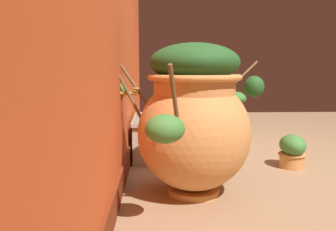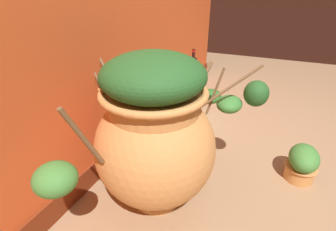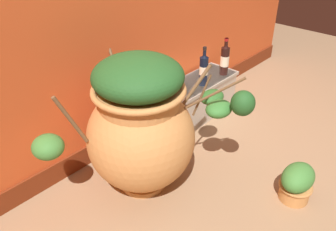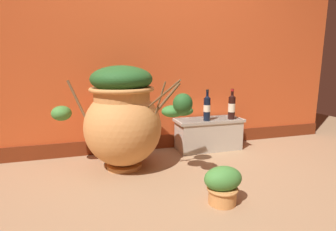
{
  "view_description": "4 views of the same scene",
  "coord_description": "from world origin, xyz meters",
  "px_view_note": "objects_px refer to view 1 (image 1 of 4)",
  "views": [
    {
      "loc": [
        -2.48,
        0.88,
        0.77
      ],
      "look_at": [
        0.05,
        0.79,
        0.42
      ],
      "focal_mm": 37.72,
      "sensor_mm": 36.0,
      "label": 1
    },
    {
      "loc": [
        -1.43,
        0.12,
        1.18
      ],
      "look_at": [
        0.07,
        0.79,
        0.32
      ],
      "focal_mm": 26.37,
      "sensor_mm": 36.0,
      "label": 2
    },
    {
      "loc": [
        -1.6,
        -0.66,
        1.63
      ],
      "look_at": [
        -0.02,
        0.78,
        0.31
      ],
      "focal_mm": 37.14,
      "sensor_mm": 36.0,
      "label": 3
    },
    {
      "loc": [
        -0.68,
        -1.62,
        0.91
      ],
      "look_at": [
        0.06,
        0.85,
        0.42
      ],
      "focal_mm": 28.14,
      "sensor_mm": 36.0,
      "label": 4
    }
  ],
  "objects_px": {
    "terracotta_urn": "(192,118)",
    "wine_bottle_middle": "(159,101)",
    "potted_shrub": "(292,150)",
    "wine_bottle_left": "(160,98)"
  },
  "relations": [
    {
      "from": "terracotta_urn",
      "to": "wine_bottle_middle",
      "type": "height_order",
      "value": "terracotta_urn"
    },
    {
      "from": "wine_bottle_middle",
      "to": "potted_shrub",
      "type": "xyz_separation_m",
      "value": [
        -0.35,
        -1.02,
        -0.35
      ]
    },
    {
      "from": "wine_bottle_middle",
      "to": "potted_shrub",
      "type": "height_order",
      "value": "wine_bottle_middle"
    },
    {
      "from": "terracotta_urn",
      "to": "wine_bottle_middle",
      "type": "relative_size",
      "value": 3.65
    },
    {
      "from": "terracotta_urn",
      "to": "wine_bottle_left",
      "type": "height_order",
      "value": "terracotta_urn"
    },
    {
      "from": "terracotta_urn",
      "to": "potted_shrub",
      "type": "height_order",
      "value": "terracotta_urn"
    },
    {
      "from": "wine_bottle_middle",
      "to": "potted_shrub",
      "type": "relative_size",
      "value": 1.25
    },
    {
      "from": "terracotta_urn",
      "to": "potted_shrub",
      "type": "bearing_deg",
      "value": -57.16
    },
    {
      "from": "potted_shrub",
      "to": "wine_bottle_left",
      "type": "bearing_deg",
      "value": 57.71
    },
    {
      "from": "wine_bottle_left",
      "to": "wine_bottle_middle",
      "type": "bearing_deg",
      "value": 178.03
    }
  ]
}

